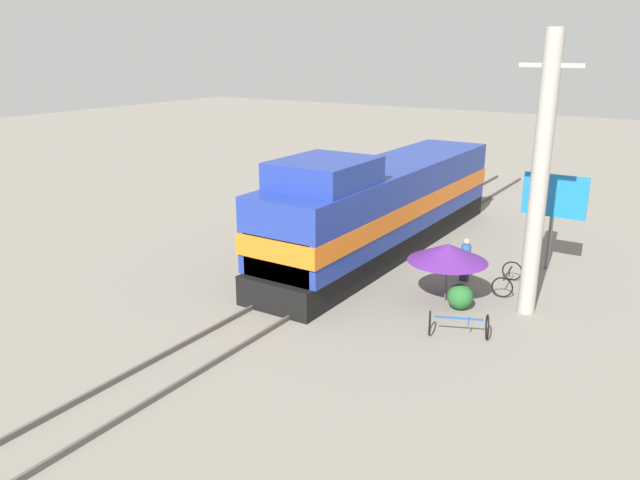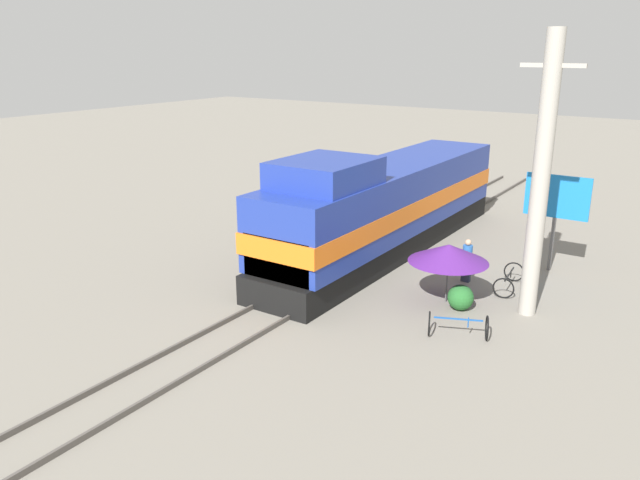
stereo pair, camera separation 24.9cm
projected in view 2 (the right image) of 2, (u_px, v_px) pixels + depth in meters
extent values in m
plane|color=slate|center=(354.00, 268.00, 23.54)|extent=(120.00, 120.00, 0.00)
cube|color=#4C4742|center=(338.00, 262.00, 23.89)|extent=(0.08, 39.24, 0.15)
cube|color=#4C4742|center=(371.00, 269.00, 23.13)|extent=(0.08, 39.24, 0.15)
cube|color=black|center=(387.00, 238.00, 25.46)|extent=(2.74, 15.51, 0.99)
cube|color=navy|center=(389.00, 196.00, 24.94)|extent=(2.98, 14.89, 2.53)
cube|color=orange|center=(388.00, 202.00, 25.01)|extent=(3.02, 15.05, 0.70)
cube|color=orange|center=(296.00, 251.00, 20.06)|extent=(2.53, 2.17, 1.39)
cube|color=navy|center=(325.00, 173.00, 20.73)|extent=(2.80, 3.41, 0.90)
cylinder|color=#9E998E|center=(541.00, 180.00, 18.29)|extent=(0.53, 0.53, 8.51)
cube|color=#9E998E|center=(553.00, 65.00, 17.32)|extent=(1.80, 0.12, 0.12)
cylinder|color=#4C4C4C|center=(447.00, 276.00, 20.13)|extent=(0.05, 0.05, 1.83)
cone|color=#4C1E72|center=(449.00, 253.00, 19.91)|extent=(2.58, 2.58, 0.58)
cube|color=#595959|center=(552.00, 244.00, 23.04)|extent=(0.12, 0.12, 2.02)
cube|color=#1972BF|center=(557.00, 197.00, 22.50)|extent=(2.29, 0.08, 1.57)
sphere|color=#236028|center=(461.00, 297.00, 19.69)|extent=(0.82, 0.82, 0.82)
cube|color=#2D3347|center=(466.00, 271.00, 22.07)|extent=(0.30, 0.20, 0.75)
cylinder|color=#2659A5|center=(467.00, 253.00, 21.87)|extent=(0.34, 0.34, 0.59)
sphere|color=tan|center=(468.00, 242.00, 21.74)|extent=(0.22, 0.22, 0.22)
torus|color=black|center=(514.00, 272.00, 22.08)|extent=(0.71, 0.13, 0.71)
torus|color=black|center=(503.00, 288.00, 20.59)|extent=(0.71, 0.13, 0.71)
cube|color=black|center=(509.00, 274.00, 21.27)|extent=(0.20, 1.49, 0.04)
cylinder|color=black|center=(511.00, 274.00, 21.56)|extent=(0.04, 0.04, 0.30)
torus|color=black|center=(487.00, 328.00, 17.67)|extent=(0.33, 0.68, 0.72)
torus|color=black|center=(429.00, 324.00, 17.96)|extent=(0.33, 0.68, 0.72)
cube|color=#194C99|center=(458.00, 319.00, 17.75)|extent=(1.28, 0.57, 0.04)
cylinder|color=#194C99|center=(468.00, 323.00, 17.73)|extent=(0.04, 0.04, 0.30)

